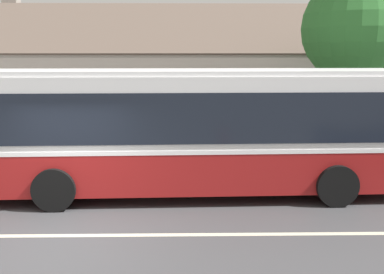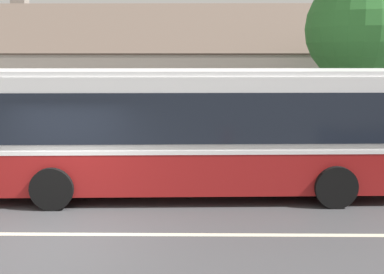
% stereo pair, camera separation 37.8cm
% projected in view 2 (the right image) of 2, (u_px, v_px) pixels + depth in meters
% --- Properties ---
extents(ground_plane, '(300.00, 300.00, 0.00)m').
position_uv_depth(ground_plane, '(54.00, 234.00, 9.60)').
color(ground_plane, '#424244').
extents(sidewalk_far, '(60.00, 3.00, 0.15)m').
position_uv_depth(sidewalk_far, '(109.00, 163.00, 15.50)').
color(sidewalk_far, '#9E9E99').
rests_on(sidewalk_far, ground).
extents(lane_divider_stripe, '(60.00, 0.16, 0.01)m').
position_uv_depth(lane_divider_stripe, '(54.00, 234.00, 9.60)').
color(lane_divider_stripe, beige).
rests_on(lane_divider_stripe, ground).
extents(community_building, '(28.57, 9.72, 6.90)m').
position_uv_depth(community_building, '(176.00, 88.00, 23.16)').
color(community_building, gray).
rests_on(community_building, ground).
extents(transit_bus, '(11.39, 3.02, 3.16)m').
position_uv_depth(transit_bus, '(186.00, 128.00, 12.14)').
color(transit_bus, maroon).
rests_on(transit_bus, ground).
extents(bench_by_building, '(1.67, 0.51, 0.94)m').
position_uv_depth(bench_by_building, '(21.00, 151.00, 14.90)').
color(bench_by_building, brown).
rests_on(bench_by_building, sidewalk_far).
extents(street_tree_primary, '(3.61, 3.61, 6.17)m').
position_uv_depth(street_tree_primary, '(363.00, 32.00, 15.74)').
color(street_tree_primary, '#4C3828').
rests_on(street_tree_primary, ground).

